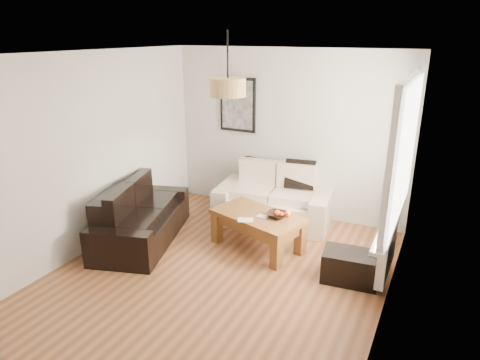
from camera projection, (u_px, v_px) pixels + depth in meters
The scene contains 21 objects.
floor at pixel (218, 276), 5.19m from camera, with size 4.50×4.50×0.00m, color brown.
ceiling at pixel (214, 54), 4.33m from camera, with size 3.80×4.50×0.00m, color white, non-canonical shape.
wall_back at pixel (287, 134), 6.66m from camera, with size 3.80×0.04×2.60m, color silver, non-canonical shape.
wall_front at pixel (50, 269), 2.86m from camera, with size 3.80×0.04×2.60m, color silver, non-canonical shape.
wall_left at pixel (90, 154), 5.56m from camera, with size 0.04×4.50×2.60m, color silver, non-canonical shape.
wall_right at pixel (394, 204), 3.96m from camera, with size 0.04×4.50×2.60m, color silver, non-canonical shape.
window_bay at pixel (404, 152), 4.55m from camera, with size 0.14×1.90×1.60m, color white, non-canonical shape.
radiator at pixel (387, 252), 4.97m from camera, with size 0.10×0.90×0.52m, color white.
poster at pixel (238, 105), 6.86m from camera, with size 0.62×0.04×0.87m, color black, non-canonical shape.
pendant_shade at pixel (228, 87), 4.71m from camera, with size 0.40×0.40×0.20m, color tan.
loveseat_cream at pixel (274, 196), 6.55m from camera, with size 1.73×0.94×0.86m, color beige, non-canonical shape.
sofa_leather at pixel (141, 215), 5.97m from camera, with size 1.78×0.87×0.77m, color black, non-canonical shape.
coffee_table at pixel (257, 231), 5.80m from camera, with size 1.22×0.66×0.50m, color brown, non-canonical shape.
ottoman at pixel (350, 267), 5.04m from camera, with size 0.64×0.41×0.37m, color black.
cushion_left at pixel (255, 170), 6.81m from camera, with size 0.38×0.12×0.38m, color black.
cushion_right at pixel (300, 174), 6.48m from camera, with size 0.45×0.14×0.45m, color black.
fruit_bowl at pixel (277, 215), 5.60m from camera, with size 0.27×0.27×0.07m, color black.
orange_a at pixel (282, 214), 5.62m from camera, with size 0.06×0.06×0.06m, color #FD5915.
orange_b at pixel (288, 214), 5.63m from camera, with size 0.09×0.09×0.09m, color orange.
orange_c at pixel (277, 213), 5.65m from camera, with size 0.09×0.09×0.09m, color #E94D13.
papers at pixel (245, 220), 5.53m from camera, with size 0.20×0.14×0.01m, color silver.
Camera 1 is at (2.26, -3.92, 2.81)m, focal length 31.91 mm.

